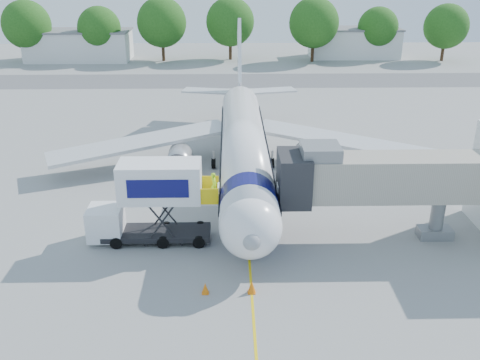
{
  "coord_description": "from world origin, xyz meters",
  "views": [
    {
      "loc": [
        -1.18,
        -38.26,
        17.43
      ],
      "look_at": [
        -0.47,
        -4.42,
        3.2
      ],
      "focal_mm": 40.0,
      "sensor_mm": 36.0,
      "label": 1
    }
  ],
  "objects_px": {
    "jet_bridge": "(373,178)",
    "ground_tug": "(318,355)",
    "catering_hiloader": "(151,203)",
    "aircraft": "(243,143)"
  },
  "relations": [
    {
      "from": "catering_hiloader",
      "to": "jet_bridge",
      "type": "bearing_deg",
      "value": 0.01
    },
    {
      "from": "jet_bridge",
      "to": "catering_hiloader",
      "type": "distance_m",
      "value": 14.35
    },
    {
      "from": "ground_tug",
      "to": "catering_hiloader",
      "type": "bearing_deg",
      "value": 137.5
    },
    {
      "from": "aircraft",
      "to": "jet_bridge",
      "type": "relative_size",
      "value": 2.71
    },
    {
      "from": "jet_bridge",
      "to": "ground_tug",
      "type": "bearing_deg",
      "value": -113.39
    },
    {
      "from": "aircraft",
      "to": "ground_tug",
      "type": "bearing_deg",
      "value": -83.15
    },
    {
      "from": "aircraft",
      "to": "ground_tug",
      "type": "xyz_separation_m",
      "value": [
        2.78,
        -23.16,
        -2.25
      ]
    },
    {
      "from": "aircraft",
      "to": "catering_hiloader",
      "type": "xyz_separation_m",
      "value": [
        -6.27,
        -11.12,
        -0.19
      ]
    },
    {
      "from": "catering_hiloader",
      "to": "ground_tug",
      "type": "distance_m",
      "value": 15.2
    },
    {
      "from": "aircraft",
      "to": "catering_hiloader",
      "type": "height_order",
      "value": "aircraft"
    }
  ]
}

